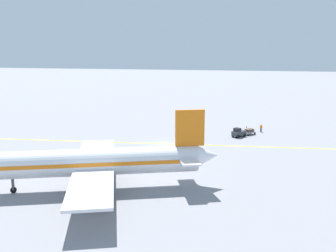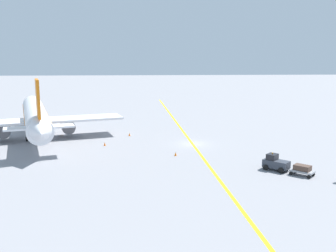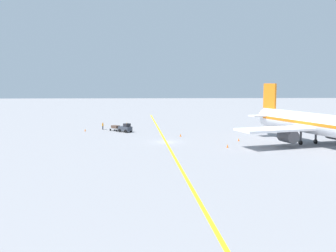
% 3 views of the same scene
% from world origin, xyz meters
% --- Properties ---
extents(ground_plane, '(400.00, 400.00, 0.00)m').
position_xyz_m(ground_plane, '(0.00, 0.00, 0.00)').
color(ground_plane, gray).
extents(apron_yellow_centreline, '(6.05, 119.89, 0.01)m').
position_xyz_m(apron_yellow_centreline, '(0.00, 0.00, 0.00)').
color(apron_yellow_centreline, yellow).
rests_on(apron_yellow_centreline, ground).
extents(airplane_at_gate, '(28.29, 34.77, 10.60)m').
position_xyz_m(airplane_at_gate, '(-25.25, 5.37, 3.71)').
color(airplane_at_gate, white).
rests_on(airplane_at_gate, ground).
extents(baggage_tug_dark, '(3.20, 3.16, 2.11)m').
position_xyz_m(baggage_tug_dark, '(8.28, -14.58, 0.90)').
color(baggage_tug_dark, '#333842').
rests_on(baggage_tug_dark, ground).
extents(baggage_cart_trailing, '(2.85, 2.81, 1.24)m').
position_xyz_m(baggage_cart_trailing, '(10.66, -16.87, 0.76)').
color(baggage_cart_trailing, gray).
rests_on(baggage_cart_trailing, ground).
extents(ground_crew_worker, '(0.29, 0.57, 1.68)m').
position_xyz_m(ground_crew_worker, '(13.82, -19.50, 0.91)').
color(ground_crew_worker, '#23232D').
rests_on(ground_crew_worker, ground).
extents(traffic_cone_near_nose, '(0.32, 0.32, 0.55)m').
position_xyz_m(traffic_cone_near_nose, '(-3.19, -7.11, 0.28)').
color(traffic_cone_near_nose, orange).
rests_on(traffic_cone_near_nose, ground).
extents(traffic_cone_mid_apron, '(0.32, 0.32, 0.55)m').
position_xyz_m(traffic_cone_mid_apron, '(-13.52, -0.47, 0.28)').
color(traffic_cone_mid_apron, orange).
rests_on(traffic_cone_mid_apron, ground).
extents(traffic_cone_by_wingtip, '(0.32, 0.32, 0.55)m').
position_xyz_m(traffic_cone_by_wingtip, '(17.37, -16.50, 0.28)').
color(traffic_cone_by_wingtip, orange).
rests_on(traffic_cone_by_wingtip, ground).
extents(traffic_cone_far_edge, '(0.32, 0.32, 0.55)m').
position_xyz_m(traffic_cone_far_edge, '(-10.02, 6.65, 0.28)').
color(traffic_cone_far_edge, orange).
rests_on(traffic_cone_far_edge, ground).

